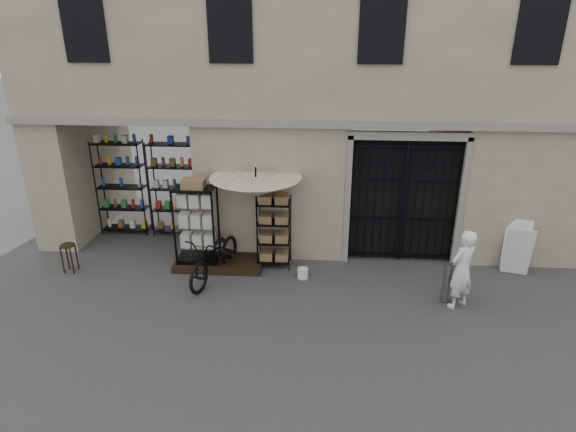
# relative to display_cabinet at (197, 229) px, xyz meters

# --- Properties ---
(ground) EXTENTS (80.00, 80.00, 0.00)m
(ground) POSITION_rel_display_cabinet_xyz_m (2.86, -1.52, -0.94)
(ground) COLOR black
(ground) RESTS_ON ground
(main_building) EXTENTS (14.00, 4.00, 9.00)m
(main_building) POSITION_rel_display_cabinet_xyz_m (2.86, 2.48, 3.56)
(main_building) COLOR tan
(main_building) RESTS_ON ground
(shop_recess) EXTENTS (3.00, 1.70, 3.00)m
(shop_recess) POSITION_rel_display_cabinet_xyz_m (-1.64, 1.28, 0.56)
(shop_recess) COLOR black
(shop_recess) RESTS_ON ground
(shop_shelving) EXTENTS (2.70, 0.50, 2.50)m
(shop_shelving) POSITION_rel_display_cabinet_xyz_m (-1.69, 1.78, 0.31)
(shop_shelving) COLOR black
(shop_shelving) RESTS_ON ground
(iron_gate) EXTENTS (2.50, 0.21, 3.00)m
(iron_gate) POSITION_rel_display_cabinet_xyz_m (4.61, 0.76, 0.56)
(iron_gate) COLOR black
(iron_gate) RESTS_ON ground
(step_platform) EXTENTS (2.00, 0.90, 0.15)m
(step_platform) POSITION_rel_display_cabinet_xyz_m (0.46, 0.03, -0.86)
(step_platform) COLOR black
(step_platform) RESTS_ON ground
(display_cabinet) EXTENTS (0.88, 0.55, 1.89)m
(display_cabinet) POSITION_rel_display_cabinet_xyz_m (0.00, 0.00, 0.00)
(display_cabinet) COLOR black
(display_cabinet) RESTS_ON step_platform
(wire_rack) EXTENTS (0.75, 0.56, 1.64)m
(wire_rack) POSITION_rel_display_cabinet_xyz_m (1.72, 0.17, -0.13)
(wire_rack) COLOR black
(wire_rack) RESTS_ON ground
(market_umbrella) EXTENTS (1.91, 1.94, 2.84)m
(market_umbrella) POSITION_rel_display_cabinet_xyz_m (1.34, 0.10, 1.11)
(market_umbrella) COLOR black
(market_umbrella) RESTS_ON ground
(white_bucket) EXTENTS (0.27, 0.27, 0.22)m
(white_bucket) POSITION_rel_display_cabinet_xyz_m (2.40, -0.39, -0.82)
(white_bucket) COLOR silver
(white_bucket) RESTS_ON ground
(bicycle) EXTENTS (0.99, 1.24, 2.06)m
(bicycle) POSITION_rel_display_cabinet_xyz_m (0.50, -0.52, -0.94)
(bicycle) COLOR black
(bicycle) RESTS_ON ground
(wooden_stool) EXTENTS (0.37, 0.37, 0.66)m
(wooden_stool) POSITION_rel_display_cabinet_xyz_m (-2.83, -0.45, -0.59)
(wooden_stool) COLOR black
(wooden_stool) RESTS_ON ground
(steel_bollard) EXTENTS (0.18, 0.18, 0.86)m
(steel_bollard) POSITION_rel_display_cabinet_xyz_m (5.29, -1.17, -0.51)
(steel_bollard) COLOR slate
(steel_bollard) RESTS_ON ground
(shopkeeper) EXTENTS (1.42, 1.67, 0.39)m
(shopkeeper) POSITION_rel_display_cabinet_xyz_m (5.50, -1.30, -0.94)
(shopkeeper) COLOR white
(shopkeeper) RESTS_ON ground
(easel_sign) EXTENTS (0.70, 0.76, 1.16)m
(easel_sign) POSITION_rel_display_cabinet_xyz_m (7.11, 0.18, -0.33)
(easel_sign) COLOR silver
(easel_sign) RESTS_ON ground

